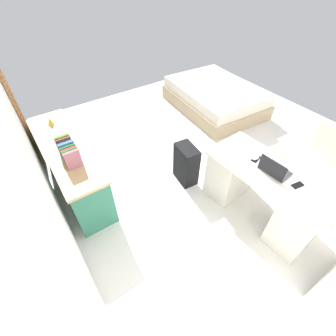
{
  "coord_description": "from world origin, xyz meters",
  "views": [
    {
      "loc": [
        -2.11,
        2.14,
        2.59
      ],
      "look_at": [
        -0.42,
        0.99,
        0.6
      ],
      "focal_mm": 25.42,
      "sensor_mm": 36.0,
      "label": 1
    }
  ],
  "objects_px": {
    "suitcase_black": "(186,164)",
    "figurine_small": "(50,121)",
    "desk_lamp": "(329,183)",
    "credenza": "(72,167)",
    "bed": "(215,97)",
    "desk": "(263,192)",
    "laptop": "(274,169)",
    "cell_phone_near_laptop": "(298,185)",
    "office_chair": "(310,162)",
    "computer_mouse": "(256,158)",
    "cell_phone_by_mouse": "(256,159)"
  },
  "relations": [
    {
      "from": "figurine_small",
      "to": "desk_lamp",
      "type": "bearing_deg",
      "value": -147.22
    },
    {
      "from": "bed",
      "to": "laptop",
      "type": "relative_size",
      "value": 6.15
    },
    {
      "from": "desk",
      "to": "office_chair",
      "type": "xyz_separation_m",
      "value": [
        -0.03,
        -0.91,
        0.04
      ]
    },
    {
      "from": "computer_mouse",
      "to": "desk_lamp",
      "type": "xyz_separation_m",
      "value": [
        -0.76,
        -0.02,
        0.24
      ]
    },
    {
      "from": "office_chair",
      "to": "laptop",
      "type": "xyz_separation_m",
      "value": [
        0.01,
        0.91,
        0.36
      ]
    },
    {
      "from": "laptop",
      "to": "cell_phone_by_mouse",
      "type": "relative_size",
      "value": 2.38
    },
    {
      "from": "laptop",
      "to": "cell_phone_near_laptop",
      "type": "xyz_separation_m",
      "value": [
        -0.27,
        -0.06,
        -0.04
      ]
    },
    {
      "from": "office_chair",
      "to": "bed",
      "type": "relative_size",
      "value": 0.47
    },
    {
      "from": "cell_phone_near_laptop",
      "to": "office_chair",
      "type": "bearing_deg",
      "value": -63.98
    },
    {
      "from": "credenza",
      "to": "suitcase_black",
      "type": "height_order",
      "value": "credenza"
    },
    {
      "from": "cell_phone_near_laptop",
      "to": "suitcase_black",
      "type": "bearing_deg",
      "value": 29.55
    },
    {
      "from": "cell_phone_near_laptop",
      "to": "figurine_small",
      "type": "height_order",
      "value": "figurine_small"
    },
    {
      "from": "laptop",
      "to": "computer_mouse",
      "type": "relative_size",
      "value": 3.24
    },
    {
      "from": "desk_lamp",
      "to": "figurine_small",
      "type": "xyz_separation_m",
      "value": [
        2.81,
        1.81,
        -0.19
      ]
    },
    {
      "from": "laptop",
      "to": "computer_mouse",
      "type": "bearing_deg",
      "value": -5.13
    },
    {
      "from": "desk",
      "to": "credenza",
      "type": "relative_size",
      "value": 0.82
    },
    {
      "from": "credenza",
      "to": "bed",
      "type": "xyz_separation_m",
      "value": [
        0.53,
        -3.11,
        -0.13
      ]
    },
    {
      "from": "desk",
      "to": "computer_mouse",
      "type": "height_order",
      "value": "computer_mouse"
    },
    {
      "from": "computer_mouse",
      "to": "desk_lamp",
      "type": "height_order",
      "value": "desk_lamp"
    },
    {
      "from": "credenza",
      "to": "laptop",
      "type": "relative_size",
      "value": 5.55
    },
    {
      "from": "desk",
      "to": "computer_mouse",
      "type": "relative_size",
      "value": 14.81
    },
    {
      "from": "office_chair",
      "to": "bed",
      "type": "xyz_separation_m",
      "value": [
        2.31,
        -0.43,
        -0.18
      ]
    },
    {
      "from": "suitcase_black",
      "to": "cell_phone_by_mouse",
      "type": "bearing_deg",
      "value": -143.45
    },
    {
      "from": "bed",
      "to": "desk_lamp",
      "type": "height_order",
      "value": "desk_lamp"
    },
    {
      "from": "figurine_small",
      "to": "desk",
      "type": "bearing_deg",
      "value": -142.4
    },
    {
      "from": "office_chair",
      "to": "bed",
      "type": "bearing_deg",
      "value": -10.56
    },
    {
      "from": "laptop",
      "to": "computer_mouse",
      "type": "xyz_separation_m",
      "value": [
        0.26,
        -0.02,
        -0.03
      ]
    },
    {
      "from": "office_chair",
      "to": "credenza",
      "type": "distance_m",
      "value": 3.21
    },
    {
      "from": "credenza",
      "to": "desk_lamp",
      "type": "relative_size",
      "value": 5.22
    },
    {
      "from": "credenza",
      "to": "bed",
      "type": "bearing_deg",
      "value": -80.25
    },
    {
      "from": "credenza",
      "to": "desk_lamp",
      "type": "distance_m",
      "value": 2.96
    },
    {
      "from": "figurine_small",
      "to": "credenza",
      "type": "bearing_deg",
      "value": -179.84
    },
    {
      "from": "suitcase_black",
      "to": "cell_phone_by_mouse",
      "type": "distance_m",
      "value": 0.96
    },
    {
      "from": "credenza",
      "to": "cell_phone_by_mouse",
      "type": "bearing_deg",
      "value": -130.19
    },
    {
      "from": "laptop",
      "to": "cell_phone_by_mouse",
      "type": "height_order",
      "value": "laptop"
    },
    {
      "from": "credenza",
      "to": "bed",
      "type": "distance_m",
      "value": 3.15
    },
    {
      "from": "laptop",
      "to": "desk",
      "type": "bearing_deg",
      "value": -16.4
    },
    {
      "from": "suitcase_black",
      "to": "cell_phone_by_mouse",
      "type": "relative_size",
      "value": 4.39
    },
    {
      "from": "computer_mouse",
      "to": "cell_phone_near_laptop",
      "type": "distance_m",
      "value": 0.53
    },
    {
      "from": "bed",
      "to": "figurine_small",
      "type": "height_order",
      "value": "figurine_small"
    },
    {
      "from": "office_chair",
      "to": "cell_phone_by_mouse",
      "type": "distance_m",
      "value": 0.98
    },
    {
      "from": "bed",
      "to": "computer_mouse",
      "type": "distance_m",
      "value": 2.48
    },
    {
      "from": "office_chair",
      "to": "bed",
      "type": "distance_m",
      "value": 2.36
    },
    {
      "from": "laptop",
      "to": "desk_lamp",
      "type": "relative_size",
      "value": 0.94
    },
    {
      "from": "desk_lamp",
      "to": "figurine_small",
      "type": "relative_size",
      "value": 3.14
    },
    {
      "from": "bed",
      "to": "cell_phone_near_laptop",
      "type": "xyz_separation_m",
      "value": [
        -2.57,
        1.28,
        0.49
      ]
    },
    {
      "from": "suitcase_black",
      "to": "cell_phone_near_laptop",
      "type": "xyz_separation_m",
      "value": [
        -1.27,
        -0.47,
        0.44
      ]
    },
    {
      "from": "bed",
      "to": "desk_lamp",
      "type": "xyz_separation_m",
      "value": [
        -2.8,
        1.3,
        0.74
      ]
    },
    {
      "from": "credenza",
      "to": "desk",
      "type": "bearing_deg",
      "value": -134.75
    },
    {
      "from": "suitcase_black",
      "to": "figurine_small",
      "type": "distance_m",
      "value": 1.95
    }
  ]
}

